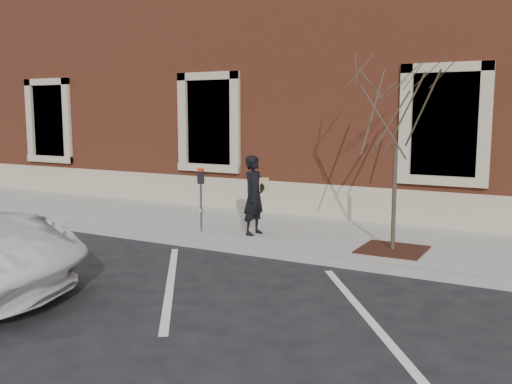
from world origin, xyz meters
The scene contains 9 objects.
ground centered at (0.00, 0.00, 0.00)m, with size 120.00×120.00×0.00m, color #28282B.
sidewalk_near centered at (0.00, 1.75, 0.07)m, with size 40.00×3.50×0.15m, color #BBB9B0.
curb_near centered at (0.00, -0.05, 0.07)m, with size 40.00×0.12×0.15m, color #9E9E99.
parking_stripes centered at (0.00, -2.20, 0.00)m, with size 28.00×4.40×0.01m, color silver, non-canonical shape.
building_civic centered at (0.00, 7.74, 4.00)m, with size 40.00×8.62×8.00m.
man centered at (-0.25, 0.98, 0.97)m, with size 0.60×0.39×1.64m, color black.
parking_meter centered at (-1.38, 0.69, 1.09)m, with size 0.12×0.09×1.35m.
tree_grate centered at (2.65, 0.99, 0.16)m, with size 1.15×1.15×0.03m, color #3E1A14.
sapling centered at (2.65, 0.99, 2.57)m, with size 2.08×2.08×3.46m.
Camera 1 is at (5.36, -9.16, 2.66)m, focal length 40.00 mm.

